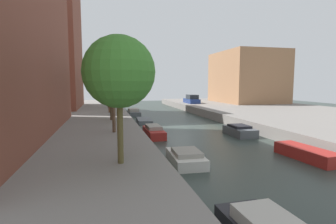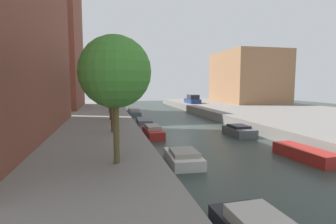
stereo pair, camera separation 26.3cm
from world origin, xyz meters
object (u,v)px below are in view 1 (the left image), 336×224
(street_tree_0, at_px, (119,72))
(moored_boat_left_2, at_px, (154,132))
(low_block_right, at_px, (247,77))
(street_tree_1, at_px, (113,72))
(apartment_tower_far, at_px, (40,43))
(moored_boat_left_4, at_px, (133,113))
(street_tree_3, at_px, (109,83))
(street_tree_5, at_px, (108,81))
(moored_boat_right_2, at_px, (240,131))
(moored_boat_left_1, at_px, (186,157))
(moored_boat_left_3, at_px, (144,121))
(street_tree_2, at_px, (110,75))
(moored_boat_right_1, at_px, (306,153))
(street_tree_4, at_px, (108,86))
(parked_car, at_px, (192,100))

(street_tree_0, bearing_deg, moored_boat_left_2, 71.77)
(low_block_right, xyz_separation_m, moored_boat_left_2, (-21.74, -22.65, -5.19))
(street_tree_1, bearing_deg, moored_boat_left_2, 39.07)
(apartment_tower_far, xyz_separation_m, moored_boat_left_4, (12.24, -3.74, -9.61))
(street_tree_3, distance_m, moored_boat_left_2, 11.82)
(street_tree_5, relative_size, moored_boat_right_2, 1.65)
(moored_boat_left_1, xyz_separation_m, moored_boat_left_3, (0.03, 15.44, -0.11))
(apartment_tower_far, distance_m, street_tree_2, 18.20)
(low_block_right, distance_m, moored_boat_right_1, 34.76)
(moored_boat_right_1, bearing_deg, street_tree_4, 112.44)
(moored_boat_left_2, bearing_deg, street_tree_3, 107.27)
(street_tree_0, distance_m, moored_boat_left_2, 11.42)
(street_tree_2, relative_size, moored_boat_right_1, 1.46)
(moored_boat_left_4, bearing_deg, street_tree_2, -106.14)
(street_tree_1, distance_m, moored_boat_left_4, 18.70)
(low_block_right, relative_size, moored_boat_left_3, 3.18)
(moored_boat_left_3, bearing_deg, moored_boat_right_1, -66.82)
(street_tree_2, xyz_separation_m, moored_boat_left_2, (3.30, -3.78, -4.73))
(low_block_right, xyz_separation_m, parked_car, (-10.68, -0.06, -3.97))
(street_tree_0, height_order, parked_car, street_tree_0)
(moored_boat_right_2, bearing_deg, moored_boat_left_4, 113.70)
(street_tree_4, xyz_separation_m, street_tree_5, (0.00, 6.65, 0.78))
(street_tree_0, height_order, moored_boat_left_2, street_tree_0)
(street_tree_1, bearing_deg, street_tree_2, 90.00)
(moored_boat_left_1, distance_m, moored_boat_left_2, 7.68)
(moored_boat_left_4, bearing_deg, apartment_tower_far, 163.00)
(street_tree_5, xyz_separation_m, parked_car, (14.36, -1.32, -3.25))
(street_tree_2, xyz_separation_m, parked_car, (14.36, 18.80, -3.51))
(street_tree_3, height_order, moored_boat_left_1, street_tree_3)
(low_block_right, relative_size, moored_boat_left_1, 3.80)
(street_tree_4, relative_size, parked_car, 0.89)
(apartment_tower_far, height_order, street_tree_1, apartment_tower_far)
(low_block_right, height_order, moored_boat_left_2, low_block_right)
(moored_boat_left_1, distance_m, moored_boat_right_1, 7.08)
(street_tree_5, bearing_deg, street_tree_4, -90.00)
(street_tree_1, height_order, moored_boat_left_3, street_tree_1)
(street_tree_5, bearing_deg, moored_boat_right_1, -71.82)
(street_tree_5, bearing_deg, apartment_tower_far, -150.65)
(street_tree_1, height_order, street_tree_2, street_tree_2)
(street_tree_3, relative_size, street_tree_4, 1.08)
(street_tree_3, height_order, street_tree_4, street_tree_3)
(low_block_right, xyz_separation_m, moored_boat_right_1, (-14.38, -31.20, -5.25))
(street_tree_3, xyz_separation_m, street_tree_4, (0.00, 6.64, -0.36))
(street_tree_2, relative_size, moored_boat_left_2, 1.48)
(street_tree_2, distance_m, moored_boat_left_1, 12.94)
(moored_boat_right_2, bearing_deg, street_tree_5, 112.58)
(street_tree_2, relative_size, street_tree_5, 1.08)
(moored_boat_right_1, bearing_deg, moored_boat_left_1, 172.83)
(apartment_tower_far, bearing_deg, moored_boat_left_1, -64.60)
(moored_boat_left_1, height_order, moored_boat_left_2, moored_boat_left_2)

